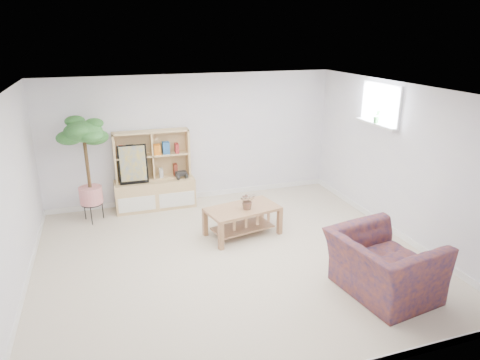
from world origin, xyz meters
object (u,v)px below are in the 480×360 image
object	(u,v)px
coffee_table	(243,221)
armchair	(384,261)
floor_tree	(88,171)
storage_unit	(154,171)

from	to	relation	value
coffee_table	armchair	size ratio (longest dim) A/B	0.95
armchair	floor_tree	bearing A→B (deg)	36.75
floor_tree	storage_unit	bearing A→B (deg)	13.75
coffee_table	floor_tree	size ratio (longest dim) A/B	0.62
storage_unit	armchair	bearing A→B (deg)	-57.83
coffee_table	floor_tree	xyz separation A→B (m)	(-2.29, 1.31, 0.68)
floor_tree	coffee_table	bearing A→B (deg)	-29.69
coffee_table	storage_unit	bearing A→B (deg)	114.97
coffee_table	floor_tree	distance (m)	2.72
floor_tree	armchair	bearing A→B (deg)	-44.81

